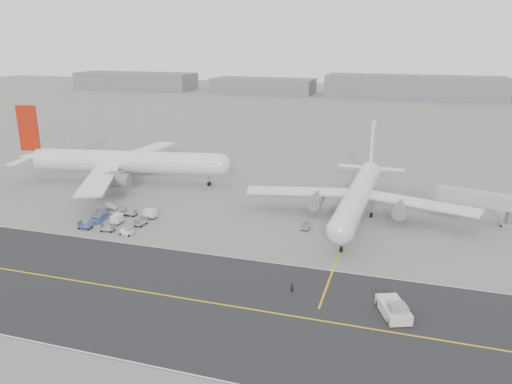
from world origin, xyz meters
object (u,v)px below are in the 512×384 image
(airliner_a, at_px, (122,162))
(jet_bridge, at_px, (473,199))
(ground_crew_a, at_px, (292,288))
(pushback_tug, at_px, (394,309))
(airliner_b, at_px, (359,194))

(airliner_a, distance_m, jet_bridge, 85.93)
(ground_crew_a, bearing_deg, pushback_tug, -0.58)
(jet_bridge, bearing_deg, ground_crew_a, -108.95)
(pushback_tug, xyz_separation_m, jet_bridge, (13.84, 44.47, 3.61))
(pushback_tug, bearing_deg, jet_bridge, 50.34)
(jet_bridge, bearing_deg, airliner_a, -166.73)
(airliner_a, relative_size, airliner_b, 1.15)
(airliner_b, relative_size, pushback_tug, 5.85)
(airliner_a, bearing_deg, pushback_tug, -133.57)
(airliner_a, xyz_separation_m, jet_bridge, (85.87, -2.97, -1.21))
(airliner_a, bearing_deg, jet_bridge, -102.18)
(ground_crew_a, bearing_deg, airliner_a, 148.62)
(airliner_a, height_order, airliner_b, airliner_a)
(airliner_a, xyz_separation_m, airliner_b, (62.67, -7.69, -0.82))
(airliner_a, height_order, ground_crew_a, airliner_a)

